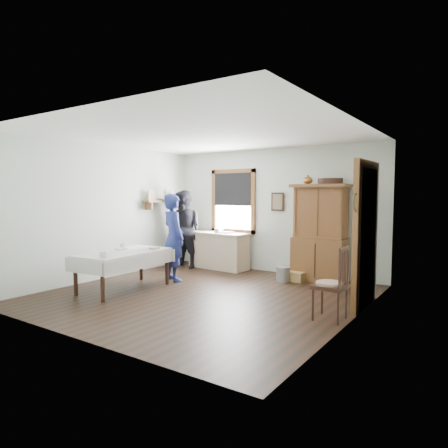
% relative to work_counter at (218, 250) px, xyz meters
% --- Properties ---
extents(room, '(5.01, 5.01, 2.70)m').
position_rel_work_counter_xyz_m(room, '(1.19, -2.15, 0.93)').
color(room, black).
rests_on(room, ground).
extents(window, '(1.18, 0.07, 1.48)m').
position_rel_work_counter_xyz_m(window, '(0.19, 0.32, 1.21)').
color(window, white).
rests_on(window, room).
extents(doorway, '(0.09, 1.14, 2.22)m').
position_rel_work_counter_xyz_m(doorway, '(3.65, -1.30, 0.74)').
color(doorway, '#4C4236').
rests_on(doorway, room).
extents(wall_shelf, '(0.24, 1.00, 0.44)m').
position_rel_work_counter_xyz_m(wall_shelf, '(-1.18, -0.61, 1.16)').
color(wall_shelf, brown).
rests_on(wall_shelf, room).
extents(framed_picture, '(0.30, 0.04, 0.40)m').
position_rel_work_counter_xyz_m(framed_picture, '(1.34, 0.31, 1.13)').
color(framed_picture, '#341C12').
rests_on(framed_picture, room).
extents(rug_beater, '(0.01, 0.27, 0.27)m').
position_rel_work_counter_xyz_m(rug_beater, '(3.64, -1.85, 1.30)').
color(rug_beater, black).
rests_on(rug_beater, room).
extents(work_counter, '(1.49, 0.65, 0.84)m').
position_rel_work_counter_xyz_m(work_counter, '(0.00, 0.00, 0.00)').
color(work_counter, tan).
rests_on(work_counter, room).
extents(china_hutch, '(1.13, 0.54, 1.91)m').
position_rel_work_counter_xyz_m(china_hutch, '(2.41, 0.03, 0.54)').
color(china_hutch, brown).
rests_on(china_hutch, room).
extents(dining_table, '(1.03, 1.79, 0.69)m').
position_rel_work_counter_xyz_m(dining_table, '(-0.22, -2.65, -0.07)').
color(dining_table, silver).
rests_on(dining_table, room).
extents(spindle_chair, '(0.48, 0.48, 1.03)m').
position_rel_work_counter_xyz_m(spindle_chair, '(3.42, -2.24, 0.09)').
color(spindle_chair, '#341C12').
rests_on(spindle_chair, room).
extents(pail, '(0.31, 0.31, 0.29)m').
position_rel_work_counter_xyz_m(pail, '(1.85, -0.42, -0.27)').
color(pail, '#A3A6AB').
rests_on(pail, room).
extents(wicker_basket, '(0.33, 0.25, 0.19)m').
position_rel_work_counter_xyz_m(wicker_basket, '(2.06, -0.29, -0.32)').
color(wicker_basket, '#A17948').
rests_on(wicker_basket, room).
extents(woman_blue, '(0.69, 0.59, 1.60)m').
position_rel_work_counter_xyz_m(woman_blue, '(0.01, -1.57, 0.38)').
color(woman_blue, navy).
rests_on(woman_blue, room).
extents(figure_dark, '(0.88, 0.73, 1.67)m').
position_rel_work_counter_xyz_m(figure_dark, '(-0.69, -0.39, 0.42)').
color(figure_dark, black).
rests_on(figure_dark, room).
extents(table_cup_a, '(0.13, 0.13, 0.09)m').
position_rel_work_counter_xyz_m(table_cup_a, '(0.06, -3.33, 0.32)').
color(table_cup_a, silver).
rests_on(table_cup_a, dining_table).
extents(table_cup_b, '(0.13, 0.13, 0.10)m').
position_rel_work_counter_xyz_m(table_cup_b, '(-0.53, -2.41, 0.32)').
color(table_cup_b, silver).
rests_on(table_cup_b, dining_table).
extents(table_bowl, '(0.22, 0.22, 0.05)m').
position_rel_work_counter_xyz_m(table_bowl, '(0.04, -2.16, 0.30)').
color(table_bowl, silver).
rests_on(table_bowl, dining_table).
extents(counter_book, '(0.21, 0.26, 0.02)m').
position_rel_work_counter_xyz_m(counter_book, '(0.14, 0.00, 0.43)').
color(counter_book, '#74664D').
rests_on(counter_book, work_counter).
extents(counter_bowl, '(0.20, 0.20, 0.06)m').
position_rel_work_counter_xyz_m(counter_bowl, '(-0.05, 0.15, 0.45)').
color(counter_bowl, silver).
rests_on(counter_bowl, work_counter).
extents(shelf_bowl, '(0.22, 0.22, 0.05)m').
position_rel_work_counter_xyz_m(shelf_bowl, '(-1.18, -0.60, 1.18)').
color(shelf_bowl, silver).
rests_on(shelf_bowl, wall_shelf).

